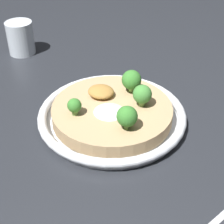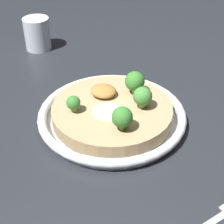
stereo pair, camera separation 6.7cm
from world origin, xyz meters
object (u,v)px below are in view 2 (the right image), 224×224
object	(u,v)px
broccoli_front	(122,117)
drinking_glass	(37,34)
broccoli_left	(73,103)
broccoli_back	(135,81)
risotto_bowl	(112,114)
broccoli_back_right	(143,97)
fork_utensil	(218,218)

from	to	relation	value
broccoli_front	drinking_glass	world-z (taller)	drinking_glass
broccoli_left	broccoli_back	xyz separation A→B (m)	(0.08, 0.10, 0.01)
risotto_bowl	broccoli_back_right	size ratio (longest dim) A/B	6.59
broccoli_left	fork_utensil	size ratio (longest dim) A/B	0.22
broccoli_left	broccoli_front	bearing A→B (deg)	-7.57
broccoli_left	broccoli_front	size ratio (longest dim) A/B	0.75
broccoli_back	fork_utensil	size ratio (longest dim) A/B	0.32
drinking_glass	fork_utensil	xyz separation A→B (m)	(0.55, -0.38, -0.04)
broccoli_left	broccoli_back	distance (m)	0.13
risotto_bowl	broccoli_back	world-z (taller)	broccoli_back
broccoli_back_right	broccoli_left	bearing A→B (deg)	-151.04
fork_utensil	broccoli_back_right	bearing A→B (deg)	79.93
broccoli_front	fork_utensil	bearing A→B (deg)	-26.90
risotto_bowl	broccoli_left	distance (m)	0.08
broccoli_left	fork_utensil	bearing A→B (deg)	-20.56
risotto_bowl	broccoli_left	xyz separation A→B (m)	(-0.06, -0.04, 0.04)
broccoli_front	broccoli_back	xyz separation A→B (m)	(-0.02, 0.12, 0.00)
broccoli_back	drinking_glass	xyz separation A→B (m)	(-0.34, 0.16, -0.02)
broccoli_front	fork_utensil	distance (m)	0.22
risotto_bowl	fork_utensil	bearing A→B (deg)	-33.40
risotto_bowl	broccoli_front	bearing A→B (deg)	-52.84
fork_utensil	drinking_glass	bearing A→B (deg)	89.36
broccoli_back_right	drinking_glass	bearing A→B (deg)	150.82
broccoli_back	fork_utensil	bearing A→B (deg)	-45.76
risotto_bowl	broccoli_back_right	world-z (taller)	broccoli_back_right
risotto_bowl	broccoli_back	distance (m)	0.08
broccoli_left	drinking_glass	world-z (taller)	drinking_glass
drinking_glass	fork_utensil	distance (m)	0.67
broccoli_left	broccoli_front	world-z (taller)	broccoli_front
broccoli_front	risotto_bowl	bearing A→B (deg)	127.16
broccoli_back_right	fork_utensil	size ratio (longest dim) A/B	0.29
broccoli_back	broccoli_back_right	bearing A→B (deg)	-53.55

